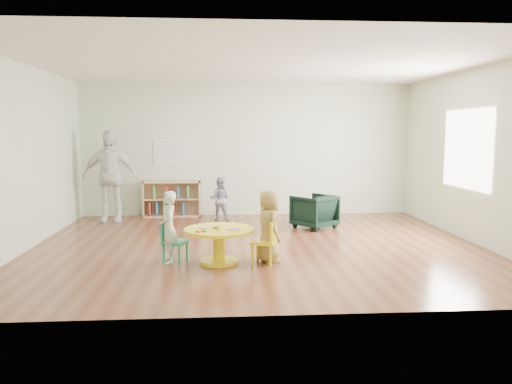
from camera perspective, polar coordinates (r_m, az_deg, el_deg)
room at (r=7.69m, az=0.24°, el=7.70°), size 7.10×7.00×2.80m
activity_table at (r=6.84m, az=-4.24°, el=-5.40°), size 0.96×0.96×0.52m
kid_chair_left at (r=7.00m, az=-9.51°, el=-5.47°), size 0.39×0.39×0.55m
kid_chair_right at (r=6.81m, az=1.25°, el=-5.58°), size 0.40×0.40×0.59m
bookshelf at (r=10.68m, az=-9.65°, el=-0.82°), size 1.20×0.30×0.75m
alphabet_poster at (r=10.71m, az=-9.62°, el=4.49°), size 0.74×0.01×0.54m
armchair at (r=9.32m, az=6.68°, el=-2.22°), size 0.95×0.96×0.63m
child_left at (r=6.90m, az=-9.97°, el=-3.99°), size 0.30×0.40×0.99m
child_right at (r=6.86m, az=1.43°, el=-3.89°), size 0.44×0.56×1.00m
toddler at (r=10.04m, az=-4.16°, el=-0.81°), size 0.48×0.41×0.88m
adult_caretaker at (r=10.30m, az=-16.40°, el=1.74°), size 1.07×0.47×1.81m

